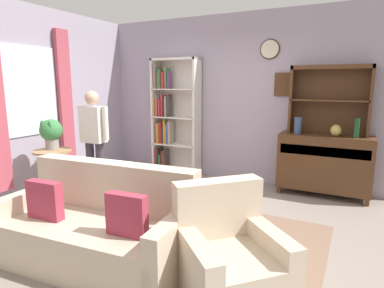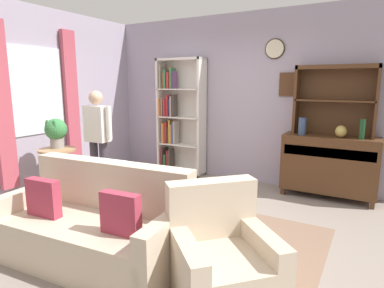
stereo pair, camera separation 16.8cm
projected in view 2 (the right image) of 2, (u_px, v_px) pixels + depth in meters
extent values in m
cube|color=gray|center=(177.00, 224.00, 3.95)|extent=(5.40, 4.60, 0.02)
cube|color=#A399AD|center=(243.00, 99.00, 5.51)|extent=(5.00, 0.06, 2.80)
cylinder|color=beige|center=(275.00, 49.00, 5.08)|extent=(0.28, 0.03, 0.28)
torus|color=#382314|center=(275.00, 49.00, 5.08)|extent=(0.31, 0.02, 0.31)
cube|color=#4C2D19|center=(288.00, 84.00, 5.06)|extent=(0.28, 0.03, 0.36)
cube|color=#A399AD|center=(34.00, 101.00, 4.92)|extent=(0.06, 4.20, 2.80)
cube|color=silver|center=(37.00, 91.00, 4.90)|extent=(0.02, 0.90, 1.30)
cube|color=#B24756|center=(2.00, 107.00, 4.42)|extent=(0.08, 0.24, 2.30)
cube|color=#B24756|center=(71.00, 102.00, 5.41)|extent=(0.08, 0.24, 2.30)
cube|color=#846651|center=(177.00, 236.00, 3.60)|extent=(3.00, 2.09, 0.01)
cube|color=silver|center=(162.00, 116.00, 6.16)|extent=(0.04, 0.30, 2.10)
cube|color=silver|center=(202.00, 119.00, 5.74)|extent=(0.04, 0.30, 2.10)
cube|color=silver|center=(181.00, 59.00, 5.76)|extent=(0.90, 0.30, 0.04)
cube|color=silver|center=(181.00, 172.00, 6.14)|extent=(0.90, 0.30, 0.04)
cube|color=silver|center=(185.00, 117.00, 6.07)|extent=(0.90, 0.01, 2.10)
cube|color=silver|center=(181.00, 144.00, 6.04)|extent=(0.86, 0.30, 0.02)
cube|color=#B22D33|center=(163.00, 158.00, 6.27)|extent=(0.03, 0.21, 0.39)
cube|color=#3F3833|center=(165.00, 158.00, 6.26)|extent=(0.03, 0.23, 0.40)
cube|color=#337247|center=(167.00, 161.00, 6.25)|extent=(0.04, 0.18, 0.28)
cube|color=#B22D33|center=(168.00, 160.00, 6.22)|extent=(0.03, 0.11, 0.36)
cube|color=#CC7233|center=(170.00, 161.00, 6.21)|extent=(0.02, 0.12, 0.31)
cube|color=#3F3833|center=(171.00, 159.00, 6.18)|extent=(0.03, 0.17, 0.39)
cube|color=silver|center=(181.00, 117.00, 5.95)|extent=(0.86, 0.30, 0.02)
cube|color=#284C8C|center=(163.00, 133.00, 6.18)|extent=(0.04, 0.11, 0.34)
cube|color=#CC7233|center=(165.00, 133.00, 6.15)|extent=(0.04, 0.22, 0.37)
cube|color=#B22D33|center=(167.00, 132.00, 6.13)|extent=(0.03, 0.14, 0.39)
cube|color=#3F3833|center=(169.00, 135.00, 6.12)|extent=(0.02, 0.12, 0.31)
cube|color=gold|center=(171.00, 132.00, 6.09)|extent=(0.04, 0.11, 0.44)
cube|color=#CC7233|center=(172.00, 134.00, 6.08)|extent=(0.03, 0.14, 0.35)
cube|color=#284C8C|center=(174.00, 133.00, 6.06)|extent=(0.03, 0.17, 0.40)
cube|color=gray|center=(176.00, 132.00, 6.03)|extent=(0.04, 0.16, 0.42)
cube|color=silver|center=(181.00, 89.00, 5.86)|extent=(0.86, 0.30, 0.02)
cube|color=#CC7233|center=(162.00, 107.00, 6.09)|extent=(0.02, 0.23, 0.33)
cube|color=gray|center=(164.00, 107.00, 6.08)|extent=(0.03, 0.15, 0.33)
cube|color=#723F7F|center=(165.00, 107.00, 6.06)|extent=(0.03, 0.12, 0.33)
cube|color=#B22D33|center=(167.00, 107.00, 6.04)|extent=(0.03, 0.23, 0.32)
cube|color=#B22D33|center=(169.00, 106.00, 6.02)|extent=(0.04, 0.16, 0.39)
cube|color=#284C8C|center=(171.00, 108.00, 6.00)|extent=(0.03, 0.11, 0.32)
cube|color=gray|center=(173.00, 106.00, 5.98)|extent=(0.03, 0.17, 0.37)
cube|color=#3F3833|center=(175.00, 106.00, 5.95)|extent=(0.03, 0.14, 0.40)
cube|color=#CC7233|center=(162.00, 80.00, 6.00)|extent=(0.02, 0.13, 0.32)
cube|color=gray|center=(163.00, 77.00, 5.98)|extent=(0.03, 0.23, 0.43)
cube|color=#CC7233|center=(165.00, 81.00, 5.97)|extent=(0.04, 0.12, 0.28)
cube|color=#337247|center=(167.00, 79.00, 5.94)|extent=(0.04, 0.23, 0.33)
cube|color=#B22D33|center=(170.00, 80.00, 5.92)|extent=(0.04, 0.19, 0.30)
cube|color=#CC7233|center=(171.00, 78.00, 5.89)|extent=(0.02, 0.13, 0.38)
cube|color=#337247|center=(173.00, 78.00, 5.88)|extent=(0.03, 0.17, 0.37)
cube|color=#723F7F|center=(175.00, 80.00, 5.86)|extent=(0.02, 0.12, 0.31)
cube|color=#4C2D19|center=(329.00, 164.00, 4.74)|extent=(1.30, 0.45, 0.82)
cube|color=#4C2D19|center=(283.00, 191.00, 4.97)|extent=(0.06, 0.06, 0.10)
cube|color=#4C2D19|center=(372.00, 205.00, 4.39)|extent=(0.06, 0.06, 0.10)
cube|color=#4C2D19|center=(288.00, 185.00, 5.27)|extent=(0.06, 0.06, 0.10)
cube|color=#4C2D19|center=(373.00, 197.00, 4.68)|extent=(0.06, 0.06, 0.10)
cube|color=#3D2414|center=(328.00, 153.00, 4.52)|extent=(1.20, 0.01, 0.14)
cube|color=#4C2D19|center=(296.00, 100.00, 4.90)|extent=(0.04, 0.26, 1.00)
cube|color=#4C2D19|center=(377.00, 102.00, 4.38)|extent=(0.04, 0.26, 1.00)
cube|color=#4C2D19|center=(337.00, 67.00, 4.55)|extent=(1.10, 0.26, 0.06)
cube|color=#4C2D19|center=(335.00, 101.00, 4.64)|extent=(1.06, 0.26, 0.02)
cube|color=#4C2D19|center=(336.00, 100.00, 4.75)|extent=(1.10, 0.01, 1.00)
cylinder|color=#33476B|center=(302.00, 126.00, 4.76)|extent=(0.11, 0.11, 0.25)
ellipsoid|color=tan|center=(341.00, 131.00, 4.53)|extent=(0.15, 0.15, 0.17)
cylinder|color=#194223|center=(362.00, 129.00, 4.37)|extent=(0.07, 0.07, 0.27)
cube|color=beige|center=(91.00, 240.00, 3.08)|extent=(1.86, 0.99, 0.42)
cube|color=beige|center=(111.00, 185.00, 3.28)|extent=(1.81, 0.34, 0.48)
cube|color=beige|center=(29.00, 216.00, 3.41)|extent=(0.21, 0.86, 0.60)
cube|color=beige|center=(168.00, 250.00, 2.71)|extent=(0.21, 0.86, 0.60)
cube|color=#A33347|center=(43.00, 198.00, 3.09)|extent=(0.37, 0.13, 0.36)
cube|color=#A33347|center=(121.00, 214.00, 2.71)|extent=(0.37, 0.13, 0.36)
cube|color=white|center=(110.00, 161.00, 3.24)|extent=(0.37, 0.21, 0.00)
cube|color=beige|center=(223.00, 276.00, 2.53)|extent=(1.08, 1.08, 0.40)
cube|color=beige|center=(211.00, 208.00, 2.73)|extent=(0.65, 0.66, 0.48)
cube|color=beige|center=(185.00, 273.00, 2.43)|extent=(0.66, 0.64, 0.55)
cube|color=beige|center=(259.00, 261.00, 2.60)|extent=(0.66, 0.64, 0.55)
cylinder|color=#A87F56|center=(57.00, 150.00, 4.66)|extent=(0.52, 0.52, 0.03)
cylinder|color=#A87F56|center=(59.00, 175.00, 4.73)|extent=(0.08, 0.08, 0.71)
cylinder|color=#A87F56|center=(61.00, 197.00, 4.79)|extent=(0.36, 0.36, 0.03)
cylinder|color=gray|center=(57.00, 143.00, 4.71)|extent=(0.18, 0.18, 0.15)
sphere|color=#387F42|center=(56.00, 129.00, 4.67)|extent=(0.31, 0.31, 0.31)
ellipsoid|color=#387F42|center=(55.00, 128.00, 4.56)|extent=(0.09, 0.05, 0.22)
ellipsoid|color=#387F42|center=(48.00, 127.00, 4.60)|extent=(0.09, 0.05, 0.22)
cylinder|color=beige|center=(49.00, 206.00, 4.38)|extent=(0.12, 0.12, 0.09)
sphere|color=#2D6B33|center=(48.00, 197.00, 4.36)|extent=(0.20, 0.20, 0.20)
ellipsoid|color=#2D6B33|center=(49.00, 193.00, 4.42)|extent=(0.06, 0.03, 0.14)
ellipsoid|color=#2D6B33|center=(49.00, 196.00, 4.30)|extent=(0.06, 0.03, 0.14)
cylinder|color=#38333D|center=(95.00, 168.00, 4.92)|extent=(0.13, 0.13, 0.82)
cylinder|color=#38333D|center=(104.00, 169.00, 4.84)|extent=(0.13, 0.13, 0.82)
cube|color=silver|center=(97.00, 124.00, 4.75)|extent=(0.35, 0.22, 0.52)
sphere|color=tan|center=(96.00, 98.00, 4.68)|extent=(0.21, 0.21, 0.20)
cylinder|color=silver|center=(86.00, 121.00, 4.84)|extent=(0.08, 0.08, 0.48)
cylinder|color=silver|center=(109.00, 123.00, 4.65)|extent=(0.08, 0.08, 0.48)
cube|color=#4C2D19|center=(155.00, 196.00, 3.69)|extent=(0.80, 0.50, 0.03)
cube|color=#4C2D19|center=(118.00, 214.00, 3.72)|extent=(0.05, 0.05, 0.39)
cube|color=#4C2D19|center=(172.00, 228.00, 3.36)|extent=(0.05, 0.05, 0.39)
cube|color=#4C2D19|center=(142.00, 202.00, 4.10)|extent=(0.05, 0.05, 0.39)
cube|color=#4C2D19|center=(193.00, 214.00, 3.74)|extent=(0.05, 0.05, 0.39)
cube|color=#CC7233|center=(160.00, 194.00, 3.68)|extent=(0.18, 0.15, 0.03)
cube|color=#284C8C|center=(161.00, 192.00, 3.67)|extent=(0.21, 0.15, 0.03)
cube|color=#723F7F|center=(161.00, 189.00, 3.67)|extent=(0.22, 0.14, 0.02)
cube|color=#B22D33|center=(161.00, 187.00, 3.67)|extent=(0.20, 0.15, 0.03)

